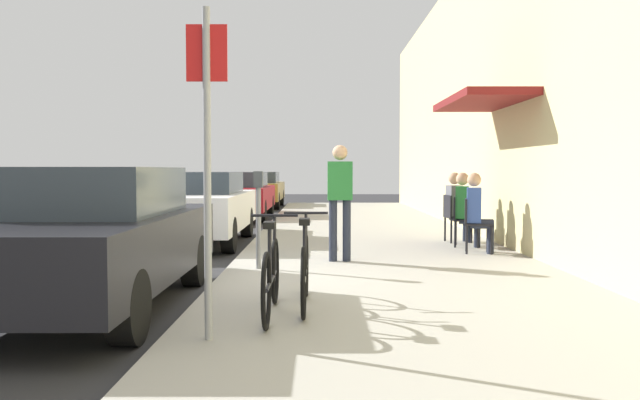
# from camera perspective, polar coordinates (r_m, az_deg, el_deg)

# --- Properties ---
(ground_plane) EXTENTS (60.00, 60.00, 0.00)m
(ground_plane) POSITION_cam_1_polar(r_m,az_deg,el_deg) (8.16, -8.87, -7.64)
(ground_plane) COLOR #2D2D30
(sidewalk_slab) EXTENTS (4.50, 32.00, 0.12)m
(sidewalk_slab) POSITION_cam_1_polar(r_m,az_deg,el_deg) (10.07, 5.79, -5.30)
(sidewalk_slab) COLOR #9E9B93
(sidewalk_slab) RESTS_ON ground_plane
(building_facade) EXTENTS (1.40, 32.00, 6.06)m
(building_facade) POSITION_cam_1_polar(r_m,az_deg,el_deg) (10.60, 19.12, 11.07)
(building_facade) COLOR beige
(building_facade) RESTS_ON ground_plane
(parked_car_0) EXTENTS (1.80, 4.40, 1.49)m
(parked_car_0) POSITION_cam_1_polar(r_m,az_deg,el_deg) (7.11, -19.34, -3.07)
(parked_car_0) COLOR black
(parked_car_0) RESTS_ON ground_plane
(parked_car_1) EXTENTS (1.80, 4.40, 1.42)m
(parked_car_1) POSITION_cam_1_polar(r_m,az_deg,el_deg) (12.76, -10.50, -0.55)
(parked_car_1) COLOR silver
(parked_car_1) RESTS_ON ground_plane
(parked_car_2) EXTENTS (1.80, 4.40, 1.39)m
(parked_car_2) POSITION_cam_1_polar(r_m,az_deg,el_deg) (19.05, -6.93, 0.50)
(parked_car_2) COLOR maroon
(parked_car_2) RESTS_ON ground_plane
(parked_car_3) EXTENTS (1.80, 4.40, 1.37)m
(parked_car_3) POSITION_cam_1_polar(r_m,az_deg,el_deg) (24.80, -5.26, 1.00)
(parked_car_3) COLOR #A58433
(parked_car_3) RESTS_ON ground_plane
(parking_meter) EXTENTS (0.12, 0.10, 1.32)m
(parking_meter) POSITION_cam_1_polar(r_m,az_deg,el_deg) (8.69, -5.24, -1.09)
(parking_meter) COLOR slate
(parking_meter) RESTS_ON sidewalk_slab
(street_sign) EXTENTS (0.32, 0.06, 2.60)m
(street_sign) POSITION_cam_1_polar(r_m,az_deg,el_deg) (5.10, -9.74, 4.66)
(street_sign) COLOR gray
(street_sign) RESTS_ON sidewalk_slab
(bicycle_0) EXTENTS (0.46, 1.71, 0.90)m
(bicycle_0) POSITION_cam_1_polar(r_m,az_deg,el_deg) (5.94, -4.11, -6.82)
(bicycle_0) COLOR black
(bicycle_0) RESTS_ON sidewalk_slab
(bicycle_1) EXTENTS (0.46, 1.71, 0.90)m
(bicycle_1) POSITION_cam_1_polar(r_m,az_deg,el_deg) (6.29, -1.09, -6.28)
(bicycle_1) COLOR black
(bicycle_1) RESTS_ON sidewalk_slab
(cafe_chair_0) EXTENTS (0.52, 0.52, 0.87)m
(cafe_chair_0) POSITION_cam_1_polar(r_m,az_deg,el_deg) (10.63, 13.74, -1.88)
(cafe_chair_0) COLOR black
(cafe_chair_0) RESTS_ON sidewalk_slab
(seated_patron_0) EXTENTS (0.48, 0.43, 1.29)m
(seated_patron_0) POSITION_cam_1_polar(r_m,az_deg,el_deg) (10.62, 14.08, -0.85)
(seated_patron_0) COLOR #232838
(seated_patron_0) RESTS_ON sidewalk_slab
(cafe_chair_1) EXTENTS (0.53, 0.53, 0.87)m
(cafe_chair_1) POSITION_cam_1_polar(r_m,az_deg,el_deg) (11.46, 12.75, -1.54)
(cafe_chair_1) COLOR black
(cafe_chair_1) RESTS_ON sidewalk_slab
(seated_patron_1) EXTENTS (0.49, 0.44, 1.29)m
(seated_patron_1) POSITION_cam_1_polar(r_m,az_deg,el_deg) (11.44, 13.07, -0.59)
(seated_patron_1) COLOR #232838
(seated_patron_1) RESTS_ON sidewalk_slab
(cafe_chair_2) EXTENTS (0.48, 0.48, 0.87)m
(cafe_chair_2) POSITION_cam_1_polar(r_m,az_deg,el_deg) (12.10, 12.07, -1.31)
(cafe_chair_2) COLOR black
(cafe_chair_2) RESTS_ON sidewalk_slab
(seated_patron_2) EXTENTS (0.45, 0.39, 1.29)m
(seated_patron_2) POSITION_cam_1_polar(r_m,az_deg,el_deg) (12.11, 12.35, -0.40)
(seated_patron_2) COLOR #232838
(seated_patron_2) RESTS_ON sidewalk_slab
(pedestrian_standing) EXTENTS (0.36, 0.22, 1.70)m
(pedestrian_standing) POSITION_cam_1_polar(r_m,az_deg,el_deg) (9.35, 2.03, 0.62)
(pedestrian_standing) COLOR #232838
(pedestrian_standing) RESTS_ON sidewalk_slab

